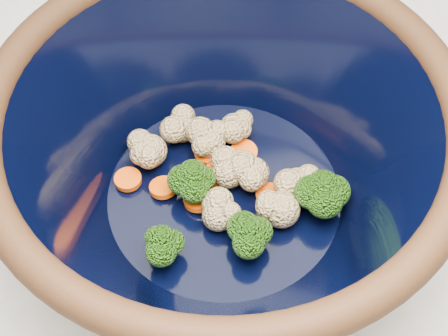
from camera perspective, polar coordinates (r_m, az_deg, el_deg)
The scene contains 3 objects.
counter at distance 1.06m, azimuth 0.29°, elevation -13.05°, with size 1.20×1.20×0.90m, color beige.
mixing_bowl at distance 0.54m, azimuth 0.00°, elevation 1.02°, with size 0.40×0.40×0.17m.
vegetable_pile at distance 0.57m, azimuth 0.74°, elevation -1.39°, with size 0.20×0.17×0.05m.
Camera 1 is at (-0.09, -0.39, 1.44)m, focal length 50.00 mm.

